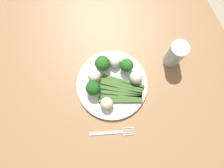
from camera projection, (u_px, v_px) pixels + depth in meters
ground_plane at (110, 110)px, 1.49m from camera, size 6.00×6.00×0.02m
dining_table at (108, 93)px, 0.86m from camera, size 1.38×1.05×0.72m
plate at (112, 85)px, 0.77m from camera, size 0.26×0.26×0.01m
asparagus_bundle at (121, 91)px, 0.75m from camera, size 0.15×0.18×0.01m
broccoli_front_left at (102, 63)px, 0.74m from camera, size 0.06×0.06×0.07m
broccoli_left at (93, 88)px, 0.72m from camera, size 0.05×0.05×0.07m
broccoli_front at (127, 65)px, 0.75m from camera, size 0.05×0.05×0.06m
cauliflower_back_right at (94, 75)px, 0.75m from camera, size 0.05×0.05×0.05m
cauliflower_near_fork at (107, 104)px, 0.73m from camera, size 0.05×0.05×0.05m
cauliflower_mid at (115, 61)px, 0.76m from camera, size 0.05×0.05×0.05m
cauliflower_back at (136, 77)px, 0.75m from camera, size 0.05×0.05×0.05m
fork at (113, 132)px, 0.74m from camera, size 0.07×0.16×0.00m
water_glass at (175, 54)px, 0.75m from camera, size 0.06×0.06×0.12m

